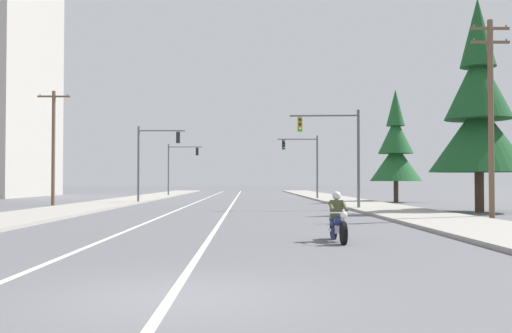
{
  "coord_description": "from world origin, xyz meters",
  "views": [
    {
      "loc": [
        1.08,
        -8.8,
        1.75
      ],
      "look_at": [
        1.49,
        18.1,
        2.44
      ],
      "focal_mm": 40.55,
      "sensor_mm": 36.0,
      "label": 1
    }
  ],
  "objects_px": {
    "utility_pole_right_near": "(491,112)",
    "conifer_tree_right_verge_far": "(396,150)",
    "conifer_tree_right_verge_near": "(479,113)",
    "traffic_signal_mid_left": "(178,162)",
    "utility_pole_left_near": "(53,145)",
    "motorcycle_with_rider": "(338,221)",
    "traffic_signal_mid_right": "(306,158)",
    "traffic_signal_near_right": "(339,144)",
    "traffic_signal_near_left": "(152,153)"
  },
  "relations": [
    {
      "from": "utility_pole_right_near",
      "to": "conifer_tree_right_verge_far",
      "type": "distance_m",
      "value": 21.67
    },
    {
      "from": "conifer_tree_right_verge_near",
      "to": "traffic_signal_mid_left",
      "type": "bearing_deg",
      "value": 120.82
    },
    {
      "from": "utility_pole_left_near",
      "to": "motorcycle_with_rider",
      "type": "bearing_deg",
      "value": -56.71
    },
    {
      "from": "traffic_signal_mid_right",
      "to": "utility_pole_right_near",
      "type": "xyz_separation_m",
      "value": [
        5.7,
        -29.04,
        0.95
      ]
    },
    {
      "from": "motorcycle_with_rider",
      "to": "conifer_tree_right_verge_far",
      "type": "height_order",
      "value": "conifer_tree_right_verge_far"
    },
    {
      "from": "motorcycle_with_rider",
      "to": "conifer_tree_right_verge_far",
      "type": "distance_m",
      "value": 33.33
    },
    {
      "from": "conifer_tree_right_verge_near",
      "to": "conifer_tree_right_verge_far",
      "type": "bearing_deg",
      "value": 92.59
    },
    {
      "from": "motorcycle_with_rider",
      "to": "utility_pole_right_near",
      "type": "bearing_deg",
      "value": 48.68
    },
    {
      "from": "conifer_tree_right_verge_near",
      "to": "motorcycle_with_rider",
      "type": "bearing_deg",
      "value": -123.63
    },
    {
      "from": "traffic_signal_near_right",
      "to": "traffic_signal_near_left",
      "type": "height_order",
      "value": "same"
    },
    {
      "from": "motorcycle_with_rider",
      "to": "conifer_tree_right_verge_far",
      "type": "relative_size",
      "value": 0.23
    },
    {
      "from": "utility_pole_left_near",
      "to": "utility_pole_right_near",
      "type": "bearing_deg",
      "value": -31.46
    },
    {
      "from": "traffic_signal_mid_left",
      "to": "utility_pole_left_near",
      "type": "bearing_deg",
      "value": -102.84
    },
    {
      "from": "traffic_signal_near_right",
      "to": "utility_pole_left_near",
      "type": "xyz_separation_m",
      "value": [
        -19.88,
        6.72,
        0.36
      ]
    },
    {
      "from": "utility_pole_left_near",
      "to": "conifer_tree_right_verge_far",
      "type": "height_order",
      "value": "conifer_tree_right_verge_far"
    },
    {
      "from": "motorcycle_with_rider",
      "to": "utility_pole_left_near",
      "type": "distance_m",
      "value": 30.91
    },
    {
      "from": "traffic_signal_near_right",
      "to": "conifer_tree_right_verge_near",
      "type": "relative_size",
      "value": 0.5
    },
    {
      "from": "conifer_tree_right_verge_near",
      "to": "conifer_tree_right_verge_far",
      "type": "relative_size",
      "value": 1.29
    },
    {
      "from": "motorcycle_with_rider",
      "to": "conifer_tree_right_verge_near",
      "type": "height_order",
      "value": "conifer_tree_right_verge_near"
    },
    {
      "from": "traffic_signal_near_left",
      "to": "conifer_tree_right_verge_far",
      "type": "distance_m",
      "value": 20.31
    },
    {
      "from": "traffic_signal_mid_right",
      "to": "utility_pole_left_near",
      "type": "distance_m",
      "value": 23.98
    },
    {
      "from": "utility_pole_left_near",
      "to": "conifer_tree_right_verge_near",
      "type": "height_order",
      "value": "conifer_tree_right_verge_near"
    },
    {
      "from": "traffic_signal_near_left",
      "to": "traffic_signal_mid_left",
      "type": "xyz_separation_m",
      "value": [
        -0.51,
        22.01,
        0.02
      ]
    },
    {
      "from": "traffic_signal_near_right",
      "to": "conifer_tree_right_verge_near",
      "type": "bearing_deg",
      "value": -21.72
    },
    {
      "from": "traffic_signal_mid_left",
      "to": "conifer_tree_right_verge_near",
      "type": "relative_size",
      "value": 0.5
    },
    {
      "from": "traffic_signal_near_right",
      "to": "traffic_signal_near_left",
      "type": "relative_size",
      "value": 1.0
    },
    {
      "from": "traffic_signal_near_left",
      "to": "utility_pole_right_near",
      "type": "relative_size",
      "value": 0.66
    },
    {
      "from": "motorcycle_with_rider",
      "to": "traffic_signal_near_left",
      "type": "distance_m",
      "value": 31.79
    },
    {
      "from": "traffic_signal_mid_right",
      "to": "traffic_signal_near_left",
      "type": "bearing_deg",
      "value": -145.69
    },
    {
      "from": "traffic_signal_near_right",
      "to": "traffic_signal_near_left",
      "type": "distance_m",
      "value": 17.29
    },
    {
      "from": "traffic_signal_mid_left",
      "to": "utility_pole_left_near",
      "type": "height_order",
      "value": "utility_pole_left_near"
    },
    {
      "from": "utility_pole_right_near",
      "to": "traffic_signal_mid_left",
      "type": "bearing_deg",
      "value": 115.1
    },
    {
      "from": "traffic_signal_near_left",
      "to": "traffic_signal_mid_left",
      "type": "relative_size",
      "value": 1.0
    },
    {
      "from": "utility_pole_left_near",
      "to": "conifer_tree_right_verge_near",
      "type": "distance_m",
      "value": 29.13
    },
    {
      "from": "utility_pole_right_near",
      "to": "conifer_tree_right_verge_near",
      "type": "distance_m",
      "value": 6.25
    },
    {
      "from": "utility_pole_right_near",
      "to": "traffic_signal_near_left",
      "type": "bearing_deg",
      "value": 133.88
    },
    {
      "from": "traffic_signal_mid_right",
      "to": "conifer_tree_right_verge_near",
      "type": "distance_m",
      "value": 24.34
    },
    {
      "from": "motorcycle_with_rider",
      "to": "utility_pole_left_near",
      "type": "xyz_separation_m",
      "value": [
        -16.84,
        25.64,
        3.83
      ]
    },
    {
      "from": "traffic_signal_near_left",
      "to": "utility_pole_right_near",
      "type": "height_order",
      "value": "utility_pole_right_near"
    },
    {
      "from": "utility_pole_left_near",
      "to": "conifer_tree_right_verge_far",
      "type": "bearing_deg",
      "value": 12.59
    },
    {
      "from": "motorcycle_with_rider",
      "to": "traffic_signal_near_left",
      "type": "relative_size",
      "value": 0.35
    },
    {
      "from": "traffic_signal_mid_right",
      "to": "conifer_tree_right_verge_far",
      "type": "xyz_separation_m",
      "value": [
        6.82,
        -7.41,
        0.34
      ]
    },
    {
      "from": "utility_pole_right_near",
      "to": "utility_pole_left_near",
      "type": "distance_m",
      "value": 30.02
    },
    {
      "from": "conifer_tree_right_verge_near",
      "to": "utility_pole_left_near",
      "type": "bearing_deg",
      "value": 160.48
    },
    {
      "from": "conifer_tree_right_verge_far",
      "to": "utility_pole_left_near",
      "type": "bearing_deg",
      "value": -167.41
    },
    {
      "from": "traffic_signal_near_left",
      "to": "traffic_signal_mid_left",
      "type": "distance_m",
      "value": 22.02
    },
    {
      "from": "traffic_signal_near_left",
      "to": "utility_pole_right_near",
      "type": "xyz_separation_m",
      "value": [
        19.12,
        -19.88,
        0.96
      ]
    },
    {
      "from": "motorcycle_with_rider",
      "to": "utility_pole_right_near",
      "type": "xyz_separation_m",
      "value": [
        8.77,
        9.97,
        4.4
      ]
    },
    {
      "from": "motorcycle_with_rider",
      "to": "traffic_signal_mid_left",
      "type": "bearing_deg",
      "value": 101.82
    },
    {
      "from": "traffic_signal_near_right",
      "to": "traffic_signal_mid_left",
      "type": "height_order",
      "value": "same"
    }
  ]
}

